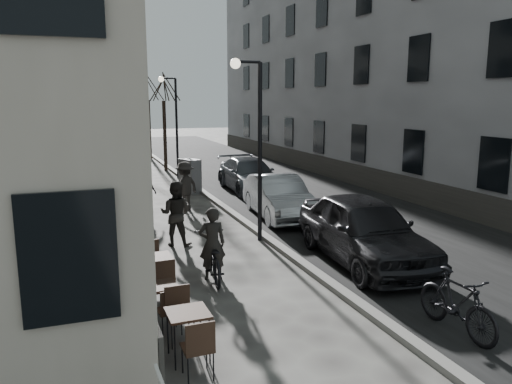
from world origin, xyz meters
TOP-DOWN VIEW (x-y plane):
  - ground at (0.00, 0.00)m, footprint 120.00×120.00m
  - road at (3.85, 16.00)m, footprint 7.30×60.00m
  - kerb at (0.20, 16.00)m, footprint 0.25×60.00m
  - building_left at (-6.00, 16.50)m, footprint 4.00×35.00m
  - building_right at (9.50, 16.50)m, footprint 4.00×35.00m
  - streetlamp_near at (-0.17, 6.00)m, footprint 0.90×0.28m
  - streetlamp_far at (-0.17, 18.00)m, footprint 0.90×0.28m
  - tree_near at (-0.10, 21.00)m, footprint 2.40×2.40m
  - tree_far at (-0.10, 27.00)m, footprint 2.40×2.40m
  - bistro_set_a at (-3.37, 0.14)m, footprint 0.65×1.58m
  - bistro_set_b at (-3.55, 1.62)m, footprint 0.63×1.45m
  - bistro_set_c at (-3.41, 3.07)m, footprint 0.67×1.60m
  - utility_cabinet at (-0.29, 13.86)m, footprint 0.88×1.11m
  - bicycle at (-2.10, 3.43)m, footprint 0.90×2.00m
  - cyclist_rider at (-2.10, 3.43)m, footprint 0.65×0.47m
  - pedestrian_near at (-2.36, 6.33)m, footprint 1.10×1.02m
  - pedestrian_mid at (-1.20, 10.56)m, footprint 1.33×1.19m
  - pedestrian_far at (-2.77, 10.04)m, footprint 1.02×0.62m
  - car_near at (1.76, 3.29)m, footprint 2.36×5.06m
  - car_mid at (1.59, 8.43)m, footprint 1.90×4.47m
  - car_far at (2.30, 13.54)m, footprint 2.09×4.91m
  - moped at (1.20, -0.59)m, footprint 0.58×1.86m

SIDE VIEW (x-z plane):
  - ground at x=0.00m, z-range 0.00..0.00m
  - road at x=3.85m, z-range 0.00..0.00m
  - kerb at x=0.20m, z-range 0.00..0.12m
  - bistro_set_b at x=-3.55m, z-range 0.01..0.85m
  - bistro_set_a at x=-3.37m, z-range 0.01..0.95m
  - bistro_set_c at x=-3.41m, z-range 0.01..0.95m
  - bicycle at x=-2.10m, z-range 0.00..1.02m
  - moped at x=1.20m, z-range 0.00..1.11m
  - car_far at x=2.30m, z-range 0.00..1.41m
  - car_mid at x=1.59m, z-range 0.00..1.43m
  - utility_cabinet at x=-0.29m, z-range 0.00..1.47m
  - pedestrian_far at x=-2.77m, z-range 0.00..1.63m
  - cyclist_rider at x=-2.10m, z-range 0.00..1.66m
  - car_near at x=1.76m, z-range 0.00..1.68m
  - pedestrian_mid at x=-1.20m, z-range 0.00..1.79m
  - pedestrian_near at x=-2.36m, z-range 0.00..1.81m
  - streetlamp_near at x=-0.17m, z-range 0.62..5.71m
  - streetlamp_far at x=-0.17m, z-range 0.62..5.71m
  - tree_near at x=-0.10m, z-range 1.81..7.51m
  - tree_far at x=-0.10m, z-range 1.81..7.51m
  - building_left at x=-6.00m, z-range 0.00..16.00m
  - building_right at x=9.50m, z-range 0.00..16.00m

